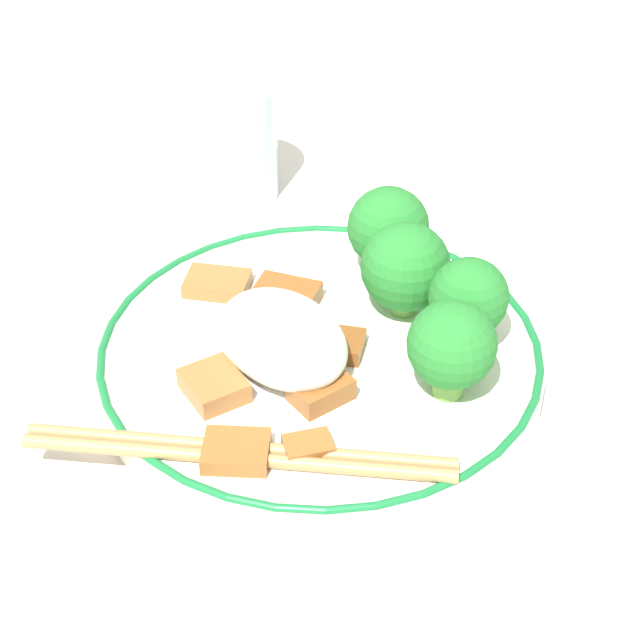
{
  "coord_description": "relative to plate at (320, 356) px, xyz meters",
  "views": [
    {
      "loc": [
        0.39,
        -0.28,
        0.41
      ],
      "look_at": [
        0.0,
        0.0,
        0.04
      ],
      "focal_mm": 60.0,
      "sensor_mm": 36.0,
      "label": 1
    }
  ],
  "objects": [
    {
      "name": "meat_near_left",
      "position": [
        -0.0,
        -0.07,
        0.01
      ],
      "size": [
        0.04,
        0.03,
        0.01
      ],
      "color": "#9E6633",
      "rests_on": "plate"
    },
    {
      "name": "meat_near_right",
      "position": [
        -0.05,
        0.01,
        0.01
      ],
      "size": [
        0.05,
        0.05,
        0.01
      ],
      "color": "brown",
      "rests_on": "plate"
    },
    {
      "name": "meat_on_rice_edge",
      "position": [
        0.07,
        -0.05,
        0.01
      ],
      "size": [
        0.03,
        0.03,
        0.01
      ],
      "color": "#995B28",
      "rests_on": "plate"
    },
    {
      "name": "broccoli_back_center",
      "position": [
        0.05,
        0.07,
        0.04
      ],
      "size": [
        0.05,
        0.05,
        0.06
      ],
      "color": "#72AD4C",
      "rests_on": "plate"
    },
    {
      "name": "meat_mid_left",
      "position": [
        0.05,
        -0.09,
        0.01
      ],
      "size": [
        0.04,
        0.04,
        0.01
      ],
      "color": "#995B28",
      "rests_on": "plate"
    },
    {
      "name": "drinking_glass",
      "position": [
        -0.2,
        0.06,
        0.03
      ],
      "size": [
        0.07,
        0.07,
        0.09
      ],
      "color": "silver",
      "rests_on": "ground_plane"
    },
    {
      "name": "meat_near_front",
      "position": [
        -0.08,
        -0.02,
        0.01
      ],
      "size": [
        0.05,
        0.05,
        0.01
      ],
      "color": "#9E6633",
      "rests_on": "plate"
    },
    {
      "name": "meat_near_back",
      "position": [
        0.01,
        0.01,
        0.01
      ],
      "size": [
        0.03,
        0.03,
        0.01
      ],
      "color": "brown",
      "rests_on": "plate"
    },
    {
      "name": "meat_mid_right",
      "position": [
        0.04,
        -0.03,
        0.01
      ],
      "size": [
        0.02,
        0.03,
        0.01
      ],
      "color": "brown",
      "rests_on": "plate"
    },
    {
      "name": "chopsticks",
      "position": [
        0.05,
        -0.09,
        0.01
      ],
      "size": [
        0.16,
        0.18,
        0.01
      ],
      "color": "#AD8451",
      "rests_on": "plate"
    },
    {
      "name": "broccoli_back_left",
      "position": [
        0.07,
        0.03,
        0.04
      ],
      "size": [
        0.05,
        0.05,
        0.06
      ],
      "color": "#72AD4C",
      "rests_on": "plate"
    },
    {
      "name": "plate",
      "position": [
        0.0,
        0.0,
        0.0
      ],
      "size": [
        0.26,
        0.26,
        0.02
      ],
      "color": "white",
      "rests_on": "ground_plane"
    },
    {
      "name": "broccoli_mid_left",
      "position": [
        -0.03,
        0.08,
        0.04
      ],
      "size": [
        0.05,
        0.05,
        0.06
      ],
      "color": "#72AD4C",
      "rests_on": "plate"
    },
    {
      "name": "rice_mound",
      "position": [
        -0.0,
        -0.03,
        0.03
      ],
      "size": [
        0.09,
        0.06,
        0.04
      ],
      "color": "white",
      "rests_on": "plate"
    },
    {
      "name": "ground_plane",
      "position": [
        0.0,
        0.0,
        -0.01
      ],
      "size": [
        3.0,
        3.0,
        0.0
      ],
      "primitive_type": "plane",
      "color": "silver"
    },
    {
      "name": "broccoli_back_right",
      "position": [
        0.0,
        0.06,
        0.04
      ],
      "size": [
        0.05,
        0.05,
        0.06
      ],
      "color": "#72AD4C",
      "rests_on": "plate"
    }
  ]
}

